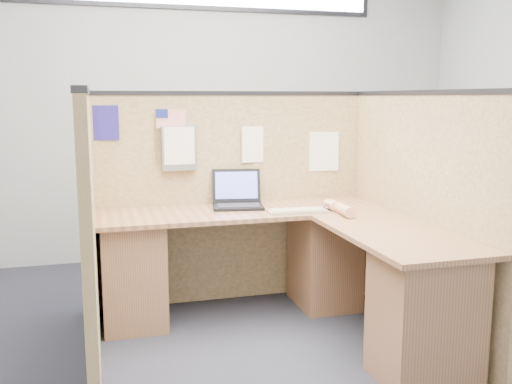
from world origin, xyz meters
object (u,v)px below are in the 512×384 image
object	(u,v)px
l_desk	(287,272)
keyboard	(297,211)
mouse	(330,206)
laptop	(236,198)

from	to	relation	value
l_desk	keyboard	xyz separation A→B (m)	(0.13, 0.19, 0.35)
l_desk	keyboard	size ratio (longest dim) A/B	4.92
keyboard	mouse	xyz separation A→B (m)	(0.26, 0.05, 0.01)
laptop	keyboard	xyz separation A→B (m)	(0.33, -0.34, -0.05)
l_desk	mouse	bearing A→B (deg)	31.60
l_desk	mouse	size ratio (longest dim) A/B	18.55
mouse	l_desk	bearing A→B (deg)	-148.40
l_desk	keyboard	bearing A→B (deg)	55.22
l_desk	mouse	world-z (taller)	mouse
laptop	keyboard	size ratio (longest dim) A/B	0.96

